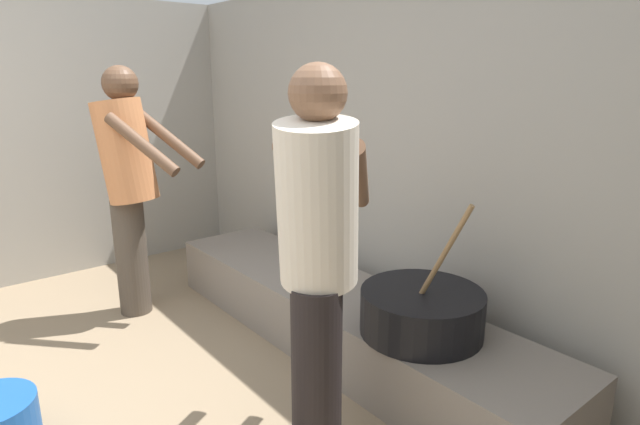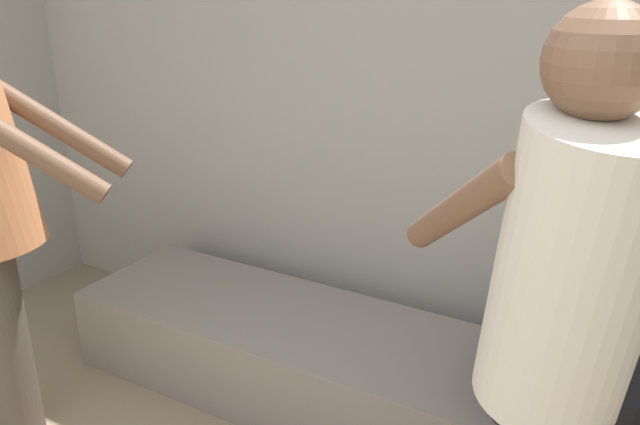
# 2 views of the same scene
# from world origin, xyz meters

# --- Properties ---
(block_enclosure_rear) EXTENTS (4.91, 0.20, 2.09)m
(block_enclosure_rear) POSITION_xyz_m (0.00, 2.53, 1.04)
(block_enclosure_rear) COLOR #9E998E
(block_enclosure_rear) RESTS_ON ground_plane
(hearth_ledge) EXTENTS (2.73, 0.60, 0.35)m
(hearth_ledge) POSITION_xyz_m (-0.05, 2.01, 0.17)
(hearth_ledge) COLOR slate
(hearth_ledge) RESTS_ON ground_plane
(cooking_pot_main) EXTENTS (0.58, 0.58, 0.66)m
(cooking_pot_main) POSITION_xyz_m (0.57, 1.98, 0.45)
(cooking_pot_main) COLOR black
(cooking_pot_main) RESTS_ON hearth_ledge
(cook_in_cream_shirt) EXTENTS (0.68, 0.70, 1.57)m
(cook_in_cream_shirt) POSITION_xyz_m (0.56, 1.36, 0.90)
(cook_in_cream_shirt) COLOR black
(cook_in_cream_shirt) RESTS_ON ground_plane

